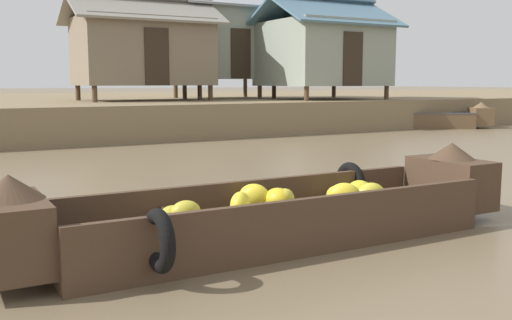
# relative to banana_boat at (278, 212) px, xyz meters

# --- Properties ---
(ground_plane) EXTENTS (300.00, 300.00, 0.00)m
(ground_plane) POSITION_rel_banana_boat_xyz_m (-1.02, 4.05, -0.30)
(ground_plane) COLOR #726047
(banana_boat) EXTENTS (5.55, 1.90, 0.89)m
(banana_boat) POSITION_rel_banana_boat_xyz_m (0.00, 0.00, 0.00)
(banana_boat) COLOR #473323
(banana_boat) RESTS_ON ground
(fishing_skiff_distant) EXTENTS (5.37, 3.37, 0.92)m
(fishing_skiff_distant) POSITION_rel_banana_boat_xyz_m (11.77, 10.36, 0.02)
(fishing_skiff_distant) COLOR brown
(fishing_skiff_distant) RESTS_ON ground
(stilt_house_left) EXTENTS (4.98, 3.15, 3.46)m
(stilt_house_left) POSITION_rel_banana_boat_xyz_m (3.36, 14.24, 2.38)
(stilt_house_left) COLOR #4C3826
(stilt_house_left) RESTS_ON riverbank_strip
(stilt_house_mid_left) EXTENTS (4.20, 3.23, 4.10)m
(stilt_house_mid_left) POSITION_rel_banana_boat_xyz_m (7.03, 15.56, 2.88)
(stilt_house_mid_left) COLOR #4C3826
(stilt_house_mid_left) RESTS_ON riverbank_strip
(stilt_house_mid_right) EXTENTS (4.52, 3.99, 3.64)m
(stilt_house_mid_right) POSITION_rel_banana_boat_xyz_m (9.52, 12.58, 2.39)
(stilt_house_mid_right) COLOR #4C3826
(stilt_house_mid_right) RESTS_ON riverbank_strip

